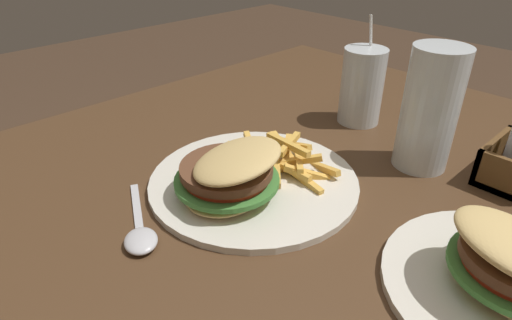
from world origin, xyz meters
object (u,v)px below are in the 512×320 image
(juice_glass, at_px, (362,89))
(beer_glass, at_px, (429,113))
(spoon, at_px, (140,237))
(meal_plate_near, at_px, (245,175))

(juice_glass, bearing_deg, beer_glass, 67.72)
(spoon, bearing_deg, beer_glass, 97.13)
(meal_plate_near, xyz_separation_m, spoon, (0.16, -0.01, -0.02))
(beer_glass, xyz_separation_m, spoon, (0.41, -0.14, -0.08))
(spoon, bearing_deg, meal_plate_near, 113.07)
(beer_glass, relative_size, spoon, 1.23)
(beer_glass, relative_size, juice_glass, 0.98)
(meal_plate_near, height_order, juice_glass, juice_glass)
(meal_plate_near, bearing_deg, juice_glass, -175.15)
(meal_plate_near, xyz_separation_m, beer_glass, (-0.24, 0.13, 0.06))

